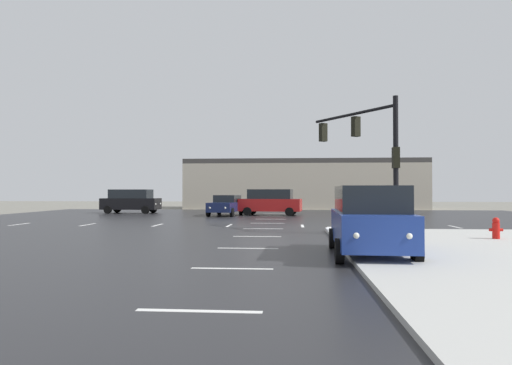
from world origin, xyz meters
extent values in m
plane|color=slate|center=(0.00, 0.00, 0.00)|extent=(120.00, 120.00, 0.00)
cube|color=#232326|center=(0.00, 0.00, 0.01)|extent=(44.00, 44.00, 0.02)
cube|color=white|center=(5.00, -4.00, 0.17)|extent=(4.00, 1.60, 0.06)
cube|color=silver|center=(0.00, -18.00, 0.02)|extent=(2.00, 0.15, 0.01)
cube|color=silver|center=(0.00, -14.00, 0.02)|extent=(2.00, 0.15, 0.01)
cube|color=silver|center=(0.00, -10.00, 0.02)|extent=(2.00, 0.15, 0.01)
cube|color=silver|center=(0.00, -6.00, 0.02)|extent=(2.00, 0.15, 0.01)
cube|color=silver|center=(0.00, -2.00, 0.02)|extent=(2.00, 0.15, 0.01)
cube|color=silver|center=(0.00, 2.00, 0.02)|extent=(2.00, 0.15, 0.01)
cube|color=silver|center=(0.00, 6.00, 0.02)|extent=(2.00, 0.15, 0.01)
cube|color=silver|center=(0.00, 10.00, 0.02)|extent=(2.00, 0.15, 0.01)
cube|color=silver|center=(0.00, 14.00, 0.02)|extent=(2.00, 0.15, 0.01)
cube|color=silver|center=(0.00, 18.00, 0.02)|extent=(2.00, 0.15, 0.01)
cube|color=silver|center=(-14.00, 0.00, 0.02)|extent=(0.15, 2.00, 0.01)
cube|color=silver|center=(-10.00, 0.00, 0.02)|extent=(0.15, 2.00, 0.01)
cube|color=silver|center=(-6.00, 0.00, 0.02)|extent=(0.15, 2.00, 0.01)
cube|color=silver|center=(-2.00, 0.00, 0.02)|extent=(0.15, 2.00, 0.01)
cube|color=silver|center=(2.00, 0.00, 0.02)|extent=(0.15, 2.00, 0.01)
cube|color=silver|center=(6.00, 0.00, 0.02)|extent=(0.15, 2.00, 0.01)
cube|color=silver|center=(10.00, 0.00, 0.02)|extent=(0.15, 2.00, 0.01)
cube|color=silver|center=(3.50, -4.00, 0.02)|extent=(0.45, 7.00, 0.01)
cylinder|color=black|center=(5.89, -4.91, 3.07)|extent=(0.22, 0.22, 5.87)
cylinder|color=black|center=(4.33, -2.60, 5.61)|extent=(3.25, 4.69, 0.14)
cube|color=black|center=(4.48, -2.83, 4.98)|extent=(0.46, 0.43, 0.95)
sphere|color=red|center=(4.39, -2.70, 5.27)|extent=(0.20, 0.20, 0.20)
cube|color=black|center=(3.07, -0.76, 4.98)|extent=(0.46, 0.43, 0.95)
sphere|color=red|center=(2.98, -0.63, 5.27)|extent=(0.20, 0.20, 0.20)
cube|color=black|center=(5.89, -4.91, 3.34)|extent=(0.28, 0.36, 0.90)
cylinder|color=red|center=(8.98, -7.36, 0.44)|extent=(0.26, 0.26, 0.60)
sphere|color=red|center=(8.98, -7.36, 0.81)|extent=(0.25, 0.25, 0.25)
cylinder|color=red|center=(8.80, -7.36, 0.47)|extent=(0.12, 0.11, 0.11)
cylinder|color=red|center=(9.16, -7.36, 0.47)|extent=(0.12, 0.11, 0.11)
cube|color=#BCB29E|center=(2.71, 26.36, 2.40)|extent=(25.38, 8.00, 4.79)
cube|color=#3F3D3A|center=(2.71, 26.36, 5.04)|extent=(25.38, 8.00, 0.50)
cube|color=#B21919|center=(-0.27, 11.10, 0.82)|extent=(5.00, 2.51, 0.95)
cube|color=black|center=(-0.27, 11.10, 1.67)|extent=(3.55, 2.18, 0.75)
cylinder|color=black|center=(-2.01, 10.33, 0.35)|extent=(0.68, 0.30, 0.66)
cylinder|color=black|center=(-1.78, 12.26, 0.35)|extent=(0.68, 0.30, 0.66)
cylinder|color=black|center=(1.23, 9.94, 0.35)|extent=(0.68, 0.30, 0.66)
cylinder|color=black|center=(1.47, 11.88, 0.35)|extent=(0.68, 0.30, 0.66)
sphere|color=white|center=(-2.68, 10.76, 0.82)|extent=(0.18, 0.18, 0.18)
sphere|color=white|center=(-2.53, 12.00, 0.82)|extent=(0.18, 0.18, 0.18)
cube|color=navy|center=(3.70, -11.43, 0.82)|extent=(2.10, 4.86, 0.95)
cube|color=black|center=(3.70, -11.43, 1.67)|extent=(1.90, 3.41, 0.75)
cylinder|color=black|center=(4.62, -13.09, 0.35)|extent=(0.24, 0.67, 0.66)
cylinder|color=black|center=(2.68, -13.03, 0.35)|extent=(0.24, 0.67, 0.66)
cylinder|color=black|center=(4.72, -9.83, 0.35)|extent=(0.24, 0.67, 0.66)
cylinder|color=black|center=(2.78, -9.77, 0.35)|extent=(0.24, 0.67, 0.66)
sphere|color=white|center=(4.25, -13.80, 0.82)|extent=(0.18, 0.18, 0.18)
sphere|color=white|center=(3.00, -13.76, 0.82)|extent=(0.18, 0.18, 0.18)
cube|color=#141E47|center=(-3.70, 10.21, 0.70)|extent=(2.27, 4.67, 0.70)
cube|color=black|center=(-3.63, 10.88, 1.33)|extent=(1.91, 2.64, 0.55)
cylinder|color=black|center=(-2.96, 8.59, 0.35)|extent=(0.29, 0.68, 0.66)
cylinder|color=black|center=(-4.75, 8.78, 0.35)|extent=(0.29, 0.68, 0.66)
cylinder|color=black|center=(-2.64, 11.63, 0.35)|extent=(0.29, 0.68, 0.66)
cylinder|color=black|center=(-4.43, 11.82, 0.35)|extent=(0.29, 0.68, 0.66)
sphere|color=white|center=(-3.36, 7.96, 0.70)|extent=(0.18, 0.18, 0.18)
sphere|color=white|center=(-4.50, 8.08, 0.70)|extent=(0.18, 0.18, 0.18)
cube|color=black|center=(-12.32, 13.50, 0.82)|extent=(4.86, 2.10, 0.95)
cube|color=black|center=(-12.32, 13.50, 1.67)|extent=(3.42, 1.90, 0.75)
cylinder|color=black|center=(-10.65, 14.42, 0.35)|extent=(0.67, 0.24, 0.66)
cylinder|color=black|center=(-10.72, 12.47, 0.35)|extent=(0.67, 0.24, 0.66)
cylinder|color=black|center=(-13.92, 14.53, 0.35)|extent=(0.67, 0.24, 0.66)
cylinder|color=black|center=(-13.98, 12.58, 0.35)|extent=(0.67, 0.24, 0.66)
sphere|color=white|center=(-9.95, 14.05, 0.82)|extent=(0.18, 0.18, 0.18)
sphere|color=white|center=(-9.99, 12.80, 0.82)|extent=(0.18, 0.18, 0.18)
camera|label=1|loc=(1.46, -25.20, 1.90)|focal=32.57mm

